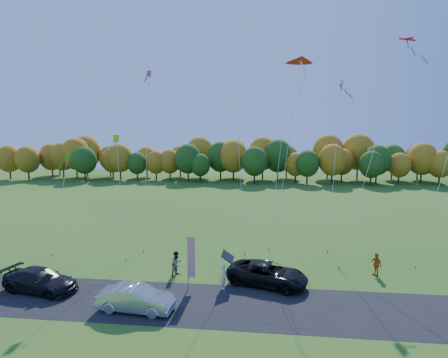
# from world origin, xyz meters

# --- Properties ---
(ground) EXTENTS (160.00, 160.00, 0.00)m
(ground) POSITION_xyz_m (0.00, 0.00, 0.00)
(ground) COLOR #2E5817
(asphalt_strip) EXTENTS (90.00, 6.00, 0.01)m
(asphalt_strip) POSITION_xyz_m (0.00, -4.00, 0.01)
(asphalt_strip) COLOR black
(asphalt_strip) RESTS_ON ground
(tree_line) EXTENTS (116.00, 12.00, 10.00)m
(tree_line) POSITION_xyz_m (0.00, 55.00, 0.00)
(tree_line) COLOR #1E4711
(tree_line) RESTS_ON ground
(black_suv) EXTENTS (6.46, 4.40, 1.64)m
(black_suv) POSITION_xyz_m (3.94, -0.54, 0.82)
(black_suv) COLOR black
(black_suv) RESTS_ON ground
(silver_sedan) EXTENTS (4.95, 2.07, 1.59)m
(silver_sedan) POSITION_xyz_m (-4.37, -5.30, 0.80)
(silver_sedan) COLOR silver
(silver_sedan) RESTS_ON ground
(dark_truck_a) EXTENTS (5.76, 3.14, 1.58)m
(dark_truck_a) POSITION_xyz_m (-12.11, -3.35, 0.79)
(dark_truck_a) COLOR black
(dark_truck_a) RESTS_ON ground
(person_tailgate_a) EXTENTS (0.51, 0.71, 1.83)m
(person_tailgate_a) POSITION_xyz_m (0.79, -1.55, 0.92)
(person_tailgate_a) COLOR silver
(person_tailgate_a) RESTS_ON ground
(person_tailgate_b) EXTENTS (1.10, 1.18, 1.93)m
(person_tailgate_b) POSITION_xyz_m (-3.15, 0.41, 0.97)
(person_tailgate_b) COLOR gray
(person_tailgate_b) RESTS_ON ground
(person_east) EXTENTS (0.86, 1.16, 1.82)m
(person_east) POSITION_xyz_m (12.48, 2.08, 0.91)
(person_east) COLOR #BD6C11
(person_east) RESTS_ON ground
(feather_flag) EXTENTS (0.53, 0.12, 3.99)m
(feather_flag) POSITION_xyz_m (-1.52, -1.97, 2.44)
(feather_flag) COLOR #999999
(feather_flag) RESTS_ON ground
(kite_delta_blue) EXTENTS (4.29, 12.67, 32.13)m
(kite_delta_blue) POSITION_xyz_m (0.61, 11.42, 15.70)
(kite_delta_blue) COLOR #4C3F33
(kite_delta_blue) RESTS_ON ground
(kite_parafoil_orange) EXTENTS (5.61, 13.06, 32.77)m
(kite_parafoil_orange) POSITION_xyz_m (6.16, 13.76, 16.24)
(kite_parafoil_orange) COLOR #4C3F33
(kite_parafoil_orange) RESTS_ON ground
(kite_delta_red) EXTENTS (4.12, 8.91, 19.52)m
(kite_delta_red) POSITION_xyz_m (5.62, 5.42, 9.50)
(kite_delta_red) COLOR #4C3F33
(kite_delta_red) RESTS_ON ground
(kite_parafoil_rainbow) EXTENTS (8.64, 8.26, 20.59)m
(kite_parafoil_rainbow) POSITION_xyz_m (13.43, 6.91, 10.14)
(kite_parafoil_rainbow) COLOR #4C3F33
(kite_parafoil_rainbow) RESTS_ON ground
(kite_diamond_yellow) EXTENTS (3.21, 5.45, 11.40)m
(kite_diamond_yellow) POSITION_xyz_m (-9.62, 5.37, 5.46)
(kite_diamond_yellow) COLOR #4C3F33
(kite_diamond_yellow) RESTS_ON ground
(kite_diamond_green) EXTENTS (0.96, 4.86, 9.43)m
(kite_diamond_green) POSITION_xyz_m (-15.79, 5.72, 4.76)
(kite_diamond_green) COLOR #4C3F33
(kite_diamond_green) RESTS_ON ground
(kite_diamond_white) EXTENTS (2.37, 5.85, 16.87)m
(kite_diamond_white) POSITION_xyz_m (10.55, 9.70, 8.27)
(kite_diamond_white) COLOR #4C3F33
(kite_diamond_white) RESTS_ON ground
(kite_diamond_pink) EXTENTS (1.63, 6.81, 18.08)m
(kite_diamond_pink) POSITION_xyz_m (-8.14, 8.63, 8.92)
(kite_diamond_pink) COLOR #4C3F33
(kite_diamond_pink) RESTS_ON ground
(kite_diamond_blue_low) EXTENTS (4.35, 4.34, 10.18)m
(kite_diamond_blue_low) POSITION_xyz_m (18.19, 5.93, 4.91)
(kite_diamond_blue_low) COLOR #4C3F33
(kite_diamond_blue_low) RESTS_ON ground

